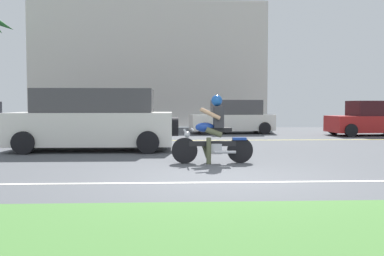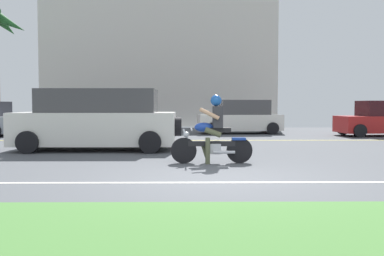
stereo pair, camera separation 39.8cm
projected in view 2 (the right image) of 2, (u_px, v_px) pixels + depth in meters
ground at (207, 160)px, 11.14m from camera, size 56.00×30.00×0.04m
grass_median at (242, 251)px, 4.05m from camera, size 56.00×3.80×0.06m
lane_line_near at (216, 182)px, 7.73m from camera, size 50.40×0.12×0.01m
lane_line_far at (200, 140)px, 16.82m from camera, size 50.40×0.12×0.01m
motorcyclist at (212, 135)px, 10.25m from camera, size 1.92×0.63×1.60m
suv_nearby at (97, 120)px, 13.28m from camera, size 4.99×2.23×1.84m
parked_car_1 at (121, 118)px, 21.91m from camera, size 3.90×2.16×1.45m
parked_car_2 at (241, 118)px, 20.82m from camera, size 4.02×2.06×1.59m
parked_car_3 at (381, 120)px, 19.22m from camera, size 3.73×2.05×1.54m
motorcyclist_distant at (57, 125)px, 17.41m from camera, size 1.53×0.72×1.35m
building_far at (161, 67)px, 28.88m from camera, size 14.74×4.00×7.76m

